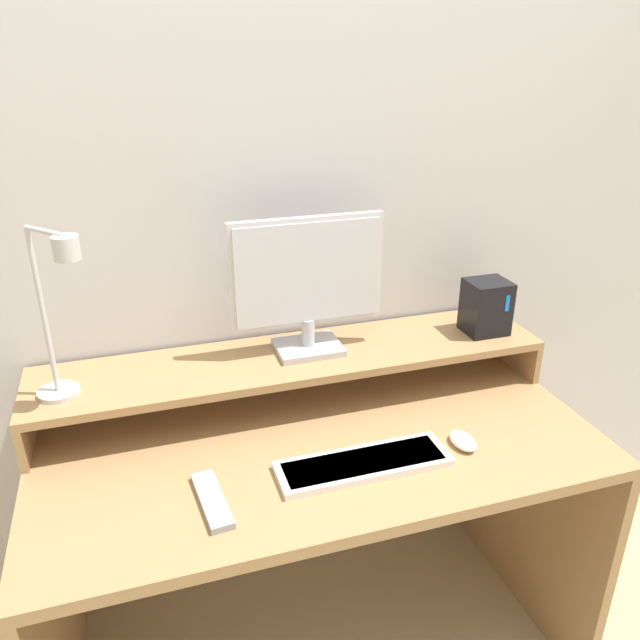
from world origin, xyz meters
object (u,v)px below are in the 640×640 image
(router_dock, at_px, (486,307))
(keyboard, at_px, (363,464))
(monitor, at_px, (307,282))
(mouse, at_px, (463,441))
(remote_control, at_px, (212,500))
(desk_lamp, at_px, (58,311))

(router_dock, bearing_deg, keyboard, -146.60)
(monitor, distance_m, keyboard, 0.49)
(mouse, height_order, remote_control, mouse)
(keyboard, height_order, mouse, mouse)
(monitor, relative_size, keyboard, 1.01)
(desk_lamp, bearing_deg, remote_control, -47.94)
(desk_lamp, xyz_separation_m, router_dock, (1.12, 0.05, -0.15))
(desk_lamp, distance_m, mouse, 0.98)
(monitor, bearing_deg, mouse, -51.70)
(router_dock, bearing_deg, mouse, -126.30)
(keyboard, relative_size, remote_control, 2.08)
(keyboard, bearing_deg, router_dock, 33.40)
(monitor, height_order, desk_lamp, desk_lamp)
(keyboard, bearing_deg, mouse, 1.57)
(desk_lamp, height_order, remote_control, desk_lamp)
(keyboard, xyz_separation_m, remote_control, (-0.35, -0.02, -0.00))
(monitor, xyz_separation_m, mouse, (0.28, -0.36, -0.31))
(desk_lamp, xyz_separation_m, mouse, (0.88, -0.27, -0.35))
(desk_lamp, height_order, router_dock, desk_lamp)
(desk_lamp, xyz_separation_m, keyboard, (0.62, -0.28, -0.35))
(monitor, xyz_separation_m, remote_control, (-0.33, -0.38, -0.32))
(router_dock, relative_size, remote_control, 0.80)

